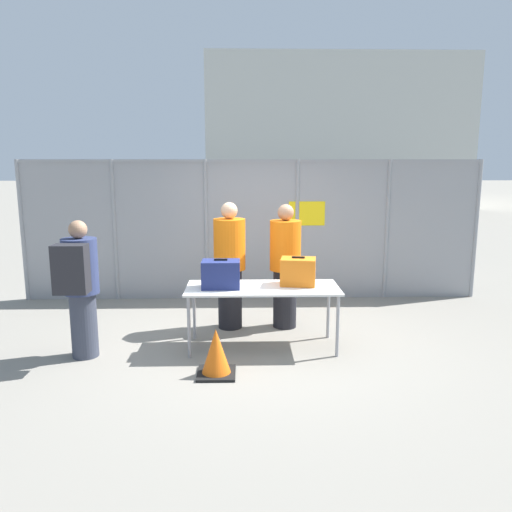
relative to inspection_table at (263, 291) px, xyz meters
name	(u,v)px	position (x,y,z in m)	size (l,w,h in m)	color
ground_plane	(255,342)	(-0.09, 0.18, -0.72)	(120.00, 120.00, 0.00)	gray
fence_section	(252,227)	(-0.09, 2.32, 0.50)	(7.64, 0.07, 2.33)	gray
inspection_table	(263,291)	(0.00, 0.00, 0.00)	(1.87, 0.78, 0.78)	silver
suitcase_navy	(221,274)	(-0.51, -0.02, 0.23)	(0.46, 0.31, 0.36)	navy
suitcase_orange	(298,272)	(0.44, 0.10, 0.23)	(0.47, 0.38, 0.36)	orange
traveler_hooded	(80,284)	(-2.12, -0.30, 0.18)	(0.40, 0.63, 1.63)	#383D4C
security_worker_near	(285,265)	(0.34, 0.79, 0.17)	(0.43, 0.43, 1.72)	black
security_worker_far	(230,264)	(-0.42, 0.78, 0.19)	(0.43, 0.43, 1.75)	black
utility_trailer	(351,252)	(2.02, 4.31, -0.29)	(3.94, 2.22, 0.75)	silver
distant_hangar	(323,138)	(4.57, 24.64, 3.03)	(13.23, 12.14, 7.50)	#B2B7B2
traffic_cone	(216,354)	(-0.53, -0.81, -0.48)	(0.42, 0.42, 0.52)	black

